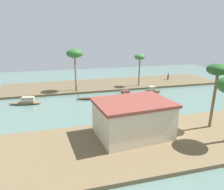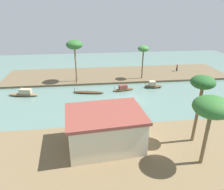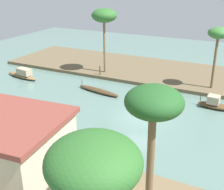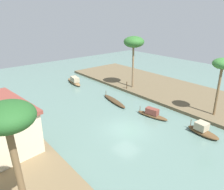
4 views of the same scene
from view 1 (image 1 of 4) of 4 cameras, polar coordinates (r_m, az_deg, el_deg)
name	(u,v)px [view 1 (image 1 of 4)]	position (r m, az deg, el deg)	size (l,w,h in m)	color
river_water	(135,103)	(35.03, 6.02, -2.09)	(71.58, 71.58, 0.00)	slate
riverbank_left	(113,84)	(46.74, 0.31, 2.91)	(45.83, 10.75, 0.39)	brown
riverbank_right	(179,138)	(24.34, 17.26, -10.78)	(45.83, 10.75, 0.39)	brown
sampan_midstream	(126,94)	(38.60, 3.62, 0.29)	(3.90, 1.55, 1.05)	brown
sampan_downstream_large	(26,102)	(36.55, -21.71, -1.66)	(5.06, 1.87, 1.23)	brown
sampan_near_left_bank	(92,98)	(36.72, -5.20, -0.87)	(5.39, 1.83, 0.90)	#47331E
sampan_upstream_small	(152,90)	(41.45, 10.61, 1.24)	(3.32, 1.37, 1.22)	brown
person_on_near_bank	(168,76)	(52.01, 14.60, 4.79)	(0.41, 0.42, 1.64)	#232328
mooring_post	(77,89)	(40.40, -9.35, 1.65)	(0.14, 0.14, 1.09)	#4C3823
palm_tree_left_near	(140,58)	(43.87, 7.34, 9.69)	(2.13, 2.13, 6.48)	brown
palm_tree_left_far	(75,54)	(40.49, -9.87, 10.61)	(2.98, 2.98, 7.72)	#7F6647
palm_tree_right_short	(217,72)	(26.03, 26.08, 5.42)	(2.35, 2.35, 7.37)	brown
riverside_building	(133,118)	(22.80, 5.52, -6.12)	(8.20, 6.48, 3.80)	beige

